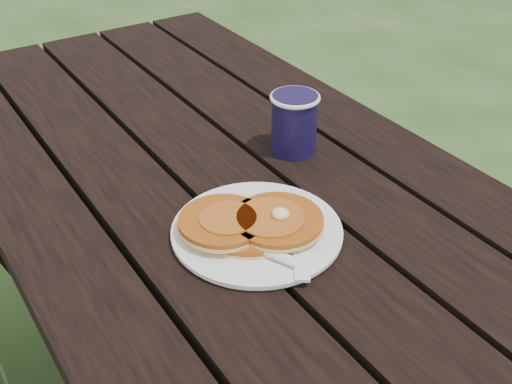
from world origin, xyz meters
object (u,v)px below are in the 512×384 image
picnic_table (263,372)px  coffee_cup (294,120)px  plate (257,232)px  pancake_stack (252,223)px

picnic_table → coffee_cup: size_ratio=16.46×
plate → pancake_stack: size_ratio=1.23×
picnic_table → plate: 0.39m
picnic_table → pancake_stack: pancake_stack is taller
coffee_cup → plate: bearing=-137.9°
picnic_table → coffee_cup: 0.48m
plate → coffee_cup: coffee_cup is taller
plate → coffee_cup: (0.19, 0.17, 0.06)m
pancake_stack → coffee_cup: 0.27m
picnic_table → plate: bearing=-132.5°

